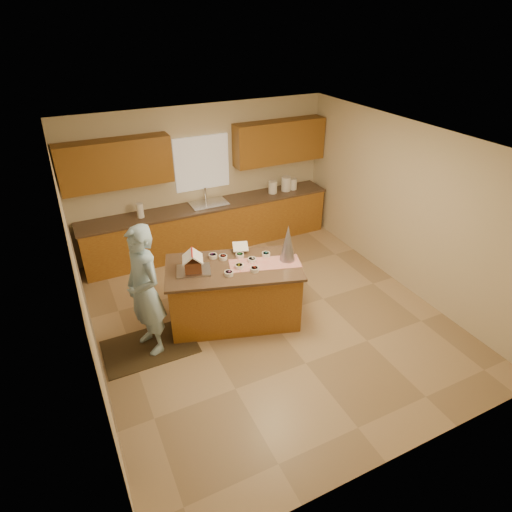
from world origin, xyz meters
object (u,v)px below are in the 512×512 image
at_px(tinsel_tree, 288,243).
at_px(gingerbread_house, 193,263).
at_px(boy, 145,291).
at_px(island_base, 234,294).

distance_m(tinsel_tree, gingerbread_house, 1.38).
xyz_separation_m(tinsel_tree, boy, (-2.07, 0.11, -0.28)).
bearing_deg(island_base, tinsel_tree, 3.67).
height_order(boy, gingerbread_house, boy).
xyz_separation_m(boy, gingerbread_house, (0.73, 0.19, 0.13)).
height_order(tinsel_tree, boy, boy).
bearing_deg(tinsel_tree, gingerbread_house, 167.33).
height_order(island_base, gingerbread_house, gingerbread_house).
height_order(island_base, boy, boy).
distance_m(island_base, tinsel_tree, 1.12).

